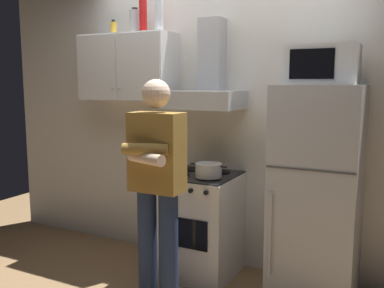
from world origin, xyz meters
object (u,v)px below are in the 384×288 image
(refrigerator, at_px, (317,195))
(person_standing, at_px, (157,184))
(range_hood, at_px, (207,85))
(upper_cabinet, at_px, (128,68))
(bottle_vodka_clear, at_px, (159,13))
(bottle_canister_steel, at_px, (135,22))
(stove_oven, at_px, (200,224))
(bottle_soda_red, at_px, (143,16))
(microwave, at_px, (323,65))
(cooking_pot, at_px, (208,170))
(bottle_spice_jar, at_px, (114,28))

(refrigerator, bearing_deg, person_standing, -148.77)
(range_hood, bearing_deg, upper_cabinet, -179.91)
(bottle_vodka_clear, bearing_deg, bottle_canister_steel, 166.38)
(upper_cabinet, xyz_separation_m, person_standing, (0.75, -0.73, -0.85))
(refrigerator, xyz_separation_m, person_standing, (-1.00, -0.61, 0.10))
(stove_oven, height_order, bottle_vodka_clear, bottle_vodka_clear)
(stove_oven, xyz_separation_m, bottle_soda_red, (-0.61, 0.11, 1.76))
(stove_oven, relative_size, bottle_canister_steel, 3.76)
(bottle_canister_steel, bearing_deg, stove_oven, -12.68)
(microwave, xyz_separation_m, person_standing, (-1.00, -0.62, -0.84))
(range_hood, height_order, bottle_vodka_clear, bottle_vodka_clear)
(person_standing, distance_m, cooking_pot, 0.52)
(person_standing, bearing_deg, bottle_vodka_clear, 119.24)
(cooking_pot, distance_m, bottle_vodka_clear, 1.42)
(upper_cabinet, bearing_deg, bottle_spice_jar, -165.42)
(stove_oven, distance_m, bottle_vodka_clear, 1.83)
(person_standing, relative_size, cooking_pot, 5.27)
(microwave, relative_size, bottle_canister_steel, 2.07)
(bottle_canister_steel, bearing_deg, bottle_soda_red, -24.32)
(bottle_vodka_clear, xyz_separation_m, bottle_canister_steel, (-0.30, 0.07, -0.05))
(range_hood, relative_size, cooking_pot, 2.41)
(range_hood, relative_size, bottle_vodka_clear, 2.28)
(stove_oven, xyz_separation_m, refrigerator, (0.95, 0.00, 0.37))
(stove_oven, distance_m, bottle_canister_steel, 1.89)
(stove_oven, xyz_separation_m, cooking_pot, (0.13, -0.12, 0.50))
(bottle_spice_jar, bearing_deg, bottle_canister_steel, 21.59)
(cooking_pot, relative_size, bottle_vodka_clear, 0.95)
(bottle_spice_jar, height_order, bottle_vodka_clear, bottle_vodka_clear)
(refrigerator, relative_size, bottle_canister_steel, 6.88)
(bottle_soda_red, bearing_deg, stove_oven, -10.13)
(upper_cabinet, height_order, microwave, upper_cabinet)
(stove_oven, xyz_separation_m, bottle_vodka_clear, (-0.44, 0.09, 1.77))
(upper_cabinet, relative_size, stove_oven, 1.03)
(bottle_vodka_clear, bearing_deg, stove_oven, -12.05)
(microwave, xyz_separation_m, bottle_spice_jar, (-1.87, 0.07, 0.37))
(cooking_pot, relative_size, bottle_soda_red, 1.04)
(person_standing, bearing_deg, range_hood, 86.09)
(bottle_canister_steel, bearing_deg, upper_cabinet, -145.97)
(stove_oven, xyz_separation_m, range_hood, (0.00, 0.13, 1.16))
(range_hood, distance_m, bottle_soda_red, 0.85)
(refrigerator, bearing_deg, microwave, 90.90)
(upper_cabinet, xyz_separation_m, bottle_soda_red, (0.19, -0.02, 0.44))
(cooking_pot, xyz_separation_m, bottle_vodka_clear, (-0.57, 0.21, 1.28))
(bottle_spice_jar, bearing_deg, upper_cabinet, 14.58)
(stove_oven, relative_size, bottle_soda_red, 2.94)
(upper_cabinet, xyz_separation_m, cooking_pot, (0.93, -0.24, -0.82))
(range_hood, bearing_deg, microwave, -6.46)
(microwave, bearing_deg, bottle_vodka_clear, 176.91)
(range_hood, bearing_deg, bottle_canister_steel, 176.92)
(cooking_pot, xyz_separation_m, bottle_canister_steel, (-0.87, 0.29, 1.23))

